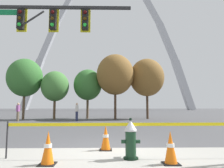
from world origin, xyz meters
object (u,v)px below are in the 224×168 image
at_px(fire_hydrant, 131,140).
at_px(traffic_signal_gantry, 28,37).
at_px(pedestrian_walking_left, 77,112).
at_px(traffic_cone_mid_sidewalk, 106,138).
at_px(pedestrian_standing_center, 18,112).
at_px(traffic_cone_curb_edge, 171,148).
at_px(monument_arch, 108,44).
at_px(traffic_cone_by_hydrant, 48,148).

distance_m(fire_hydrant, traffic_signal_gantry, 6.59).
bearing_deg(pedestrian_walking_left, fire_hydrant, -76.03).
relative_size(fire_hydrant, traffic_cone_mid_sidewalk, 1.36).
relative_size(fire_hydrant, pedestrian_standing_center, 0.62).
relative_size(traffic_cone_curb_edge, pedestrian_walking_left, 0.46).
height_order(fire_hydrant, monument_arch, monument_arch).
relative_size(fire_hydrant, traffic_signal_gantry, 0.15).
relative_size(fire_hydrant, traffic_cone_by_hydrant, 1.36).
relative_size(fire_hydrant, monument_arch, 0.02).
bearing_deg(monument_arch, traffic_cone_mid_sidewalk, -90.12).
bearing_deg(traffic_cone_mid_sidewalk, traffic_cone_curb_edge, -45.86).
height_order(traffic_signal_gantry, pedestrian_walking_left, traffic_signal_gantry).
bearing_deg(pedestrian_standing_center, fire_hydrant, -57.65).
xyz_separation_m(traffic_cone_mid_sidewalk, traffic_signal_gantry, (-3.39, 2.55, 3.91)).
distance_m(traffic_cone_mid_sidewalk, traffic_signal_gantry, 5.77).
relative_size(traffic_cone_by_hydrant, traffic_cone_curb_edge, 1.00).
height_order(traffic_cone_by_hydrant, pedestrian_standing_center, pedestrian_standing_center).
bearing_deg(traffic_cone_curb_edge, traffic_signal_gantry, 140.09).
bearing_deg(traffic_signal_gantry, monument_arch, 86.88).
bearing_deg(traffic_cone_by_hydrant, pedestrian_walking_left, 95.80).
bearing_deg(fire_hydrant, traffic_cone_curb_edge, -29.05).
relative_size(traffic_cone_mid_sidewalk, traffic_signal_gantry, 0.11).
bearing_deg(pedestrian_walking_left, traffic_cone_by_hydrant, -84.20).
relative_size(traffic_cone_mid_sidewalk, pedestrian_standing_center, 0.46).
bearing_deg(monument_arch, pedestrian_walking_left, -92.87).
height_order(monument_arch, pedestrian_standing_center, monument_arch).
bearing_deg(fire_hydrant, traffic_cone_mid_sidewalk, 120.88).
distance_m(fire_hydrant, traffic_cone_by_hydrant, 1.94).
height_order(traffic_cone_curb_edge, monument_arch, monument_arch).
xyz_separation_m(traffic_signal_gantry, monument_arch, (3.53, 64.76, 19.48)).
bearing_deg(pedestrian_walking_left, pedestrian_standing_center, 178.38).
distance_m(fire_hydrant, monument_arch, 72.21).
distance_m(traffic_cone_mid_sidewalk, monument_arch, 71.27).
bearing_deg(monument_arch, traffic_signal_gantry, -93.12).
height_order(traffic_cone_by_hydrant, pedestrian_walking_left, pedestrian_walking_left).
relative_size(traffic_signal_gantry, monument_arch, 0.10).
bearing_deg(traffic_signal_gantry, traffic_cone_mid_sidewalk, -36.97).
distance_m(traffic_signal_gantry, pedestrian_standing_center, 11.13).
height_order(traffic_cone_by_hydrant, traffic_signal_gantry, traffic_signal_gantry).
bearing_deg(monument_arch, traffic_cone_by_hydrant, -91.16).
xyz_separation_m(pedestrian_walking_left, pedestrian_standing_center, (-5.12, 0.14, 0.00)).
distance_m(traffic_cone_curb_edge, pedestrian_standing_center, 16.51).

